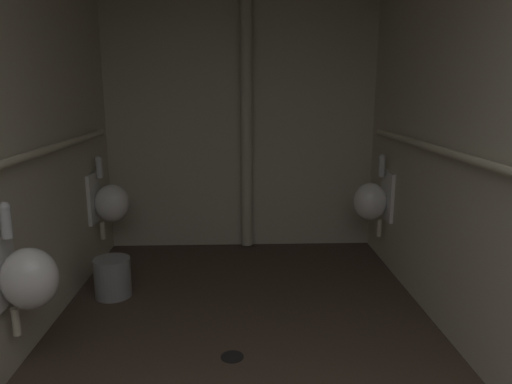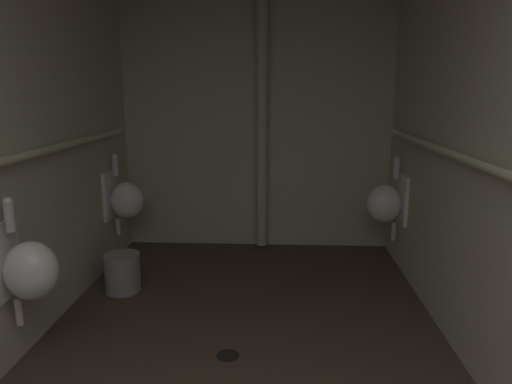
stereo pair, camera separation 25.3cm
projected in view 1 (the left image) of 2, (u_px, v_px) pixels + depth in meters
The scene contains 10 objects.
floor at pixel (245, 377), 2.72m from camera, with size 2.77×4.60×0.08m, color #47382D.
wall_right at pixel (500, 146), 2.48m from camera, with size 0.06×4.60×2.59m, color beige.
wall_back at pixel (241, 119), 4.65m from camera, with size 2.77×0.06×2.59m, color beige.
urinal_left_mid at pixel (25, 277), 2.51m from camera, with size 0.32×0.30×0.76m.
urinal_left_far at pixel (109, 202), 4.16m from camera, with size 0.32×0.30×0.76m.
urinal_right_mid at pixel (372, 200), 4.22m from camera, with size 0.32×0.30×0.76m.
supply_pipe_right at pixel (482, 163), 2.49m from camera, with size 0.06×3.77×0.06m.
standpipe_back_wall at pixel (246, 120), 4.54m from camera, with size 0.11×0.11×2.54m, color beige.
floor_drain at pixel (232, 356), 2.84m from camera, with size 0.14×0.14×0.01m, color black.
waste_bin at pixel (113, 277), 3.65m from camera, with size 0.28×0.28×0.31m, color gray.
Camera 1 is at (-0.03, -0.18, 1.60)m, focal length 32.95 mm.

